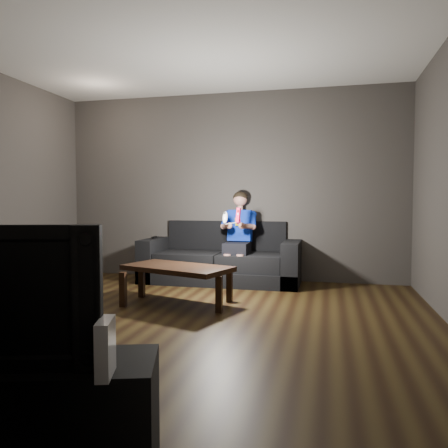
# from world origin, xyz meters

# --- Properties ---
(floor) EXTENTS (5.00, 5.00, 0.00)m
(floor) POSITION_xyz_m (0.00, 0.00, 0.00)
(floor) COLOR black
(floor) RESTS_ON ground
(back_wall) EXTENTS (5.00, 0.04, 2.70)m
(back_wall) POSITION_xyz_m (0.00, 2.50, 1.35)
(back_wall) COLOR #413C38
(back_wall) RESTS_ON ground
(ceiling) EXTENTS (5.00, 5.00, 0.02)m
(ceiling) POSITION_xyz_m (0.00, 0.00, 2.70)
(ceiling) COLOR beige
(ceiling) RESTS_ON back_wall
(sofa) EXTENTS (2.19, 0.94, 0.84)m
(sofa) POSITION_xyz_m (-0.04, 2.22, 0.28)
(sofa) COLOR black
(sofa) RESTS_ON floor
(child) EXTENTS (0.49, 0.60, 1.20)m
(child) POSITION_xyz_m (0.21, 2.17, 0.74)
(child) COLOR black
(child) RESTS_ON sofa
(wii_remote_red) EXTENTS (0.06, 0.08, 0.19)m
(wii_remote_red) POSITION_xyz_m (0.30, 1.71, 0.96)
(wii_remote_red) COLOR #DA1644
(wii_remote_red) RESTS_ON child
(nunchuk_white) EXTENTS (0.07, 0.10, 0.17)m
(nunchuk_white) POSITION_xyz_m (0.13, 1.71, 0.93)
(nunchuk_white) COLOR silver
(nunchuk_white) RESTS_ON child
(wii_remote_black) EXTENTS (0.06, 0.17, 0.03)m
(wii_remote_black) POSITION_xyz_m (-1.03, 2.14, 0.61)
(wii_remote_black) COLOR black
(wii_remote_black) RESTS_ON sofa
(coffee_table) EXTENTS (1.30, 0.93, 0.43)m
(coffee_table) POSITION_xyz_m (-0.19, 0.78, 0.37)
(coffee_table) COLOR black
(coffee_table) RESTS_ON floor
(wii_console) EXTENTS (0.10, 0.17, 0.21)m
(wii_console) POSITION_xyz_m (0.62, -2.27, 0.59)
(wii_console) COLOR silver
(wii_console) RESTS_ON media_console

